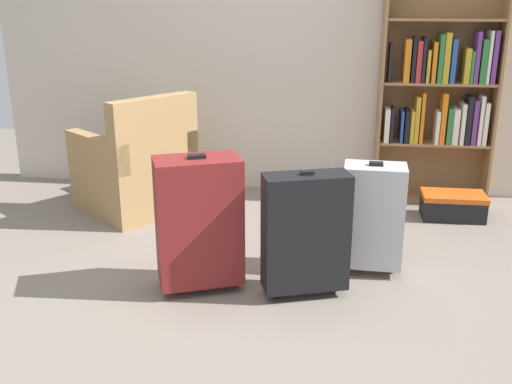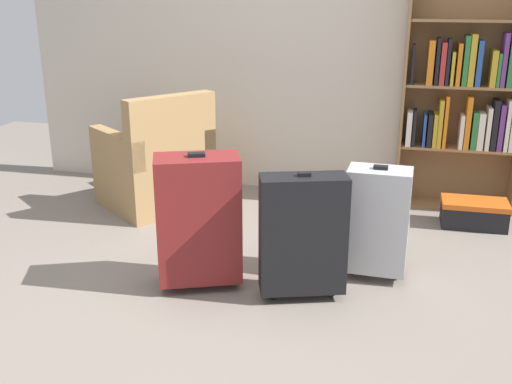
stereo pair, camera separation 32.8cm
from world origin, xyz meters
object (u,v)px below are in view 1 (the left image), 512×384
(bookshelf, at_px, (440,87))
(mug, at_px, (212,218))
(storage_box, at_px, (453,205))
(suitcase_dark_red, at_px, (199,221))
(armchair, at_px, (137,170))
(suitcase_black, at_px, (306,232))
(suitcase_silver, at_px, (373,216))

(bookshelf, xyz_separation_m, mug, (-1.64, -0.77, -0.86))
(storage_box, relative_size, suitcase_dark_red, 0.58)
(armchair, relative_size, suitcase_black, 1.37)
(suitcase_black, height_order, suitcase_silver, suitcase_black)
(armchair, xyz_separation_m, suitcase_dark_red, (0.75, -1.18, 0.09))
(storage_box, relative_size, suitcase_silver, 0.67)
(bookshelf, bearing_deg, suitcase_black, -118.04)
(suitcase_dark_red, bearing_deg, suitcase_silver, 19.65)
(mug, relative_size, storage_box, 0.26)
(armchair, height_order, mug, armchair)
(armchair, distance_m, mug, 0.71)
(bookshelf, height_order, suitcase_silver, bookshelf)
(bookshelf, xyz_separation_m, suitcase_dark_red, (-1.51, -1.73, -0.50))
(bookshelf, relative_size, suitcase_black, 2.59)
(storage_box, bearing_deg, suitcase_dark_red, -140.74)
(bookshelf, xyz_separation_m, armchair, (-2.26, -0.54, -0.59))
(suitcase_dark_red, bearing_deg, mug, 97.78)
(suitcase_dark_red, relative_size, suitcase_silver, 1.15)
(armchair, xyz_separation_m, suitcase_black, (1.33, -1.19, 0.06))
(armchair, xyz_separation_m, mug, (0.62, -0.22, -0.27))
(storage_box, xyz_separation_m, suitcase_dark_red, (-1.61, -1.32, 0.31))
(bookshelf, xyz_separation_m, storage_box, (0.10, -0.41, -0.81))
(bookshelf, bearing_deg, suitcase_silver, -111.61)
(storage_box, bearing_deg, suitcase_silver, -123.77)
(suitcase_black, bearing_deg, armchair, 138.22)
(suitcase_black, bearing_deg, bookshelf, 61.96)
(suitcase_black, distance_m, suitcase_silver, 0.51)
(storage_box, bearing_deg, bookshelf, 104.03)
(mug, bearing_deg, bookshelf, 25.08)
(mug, height_order, suitcase_black, suitcase_black)
(storage_box, bearing_deg, armchair, -176.77)
(armchair, distance_m, storage_box, 2.37)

